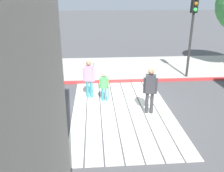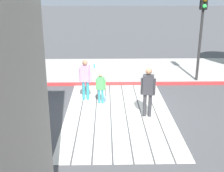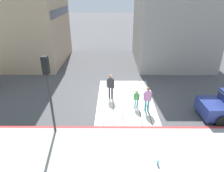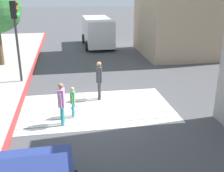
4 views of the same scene
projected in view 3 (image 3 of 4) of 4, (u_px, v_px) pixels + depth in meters
ground_plane at (125, 100)px, 13.94m from camera, size 120.00×120.00×0.00m
crosswalk_stripes at (125, 100)px, 13.94m from camera, size 6.40×3.80×0.01m
sidewalk_west at (132, 161)px, 8.86m from camera, size 4.80×40.00×0.12m
curb_painted at (128, 128)px, 10.98m from camera, size 0.16×40.00×0.13m
building_far_north at (30, 17)px, 19.69m from camera, size 8.00×6.03×9.07m
building_far_south at (173, 21)px, 19.82m from camera, size 8.00×7.04×8.21m
traffic_light_corner at (48, 81)px, 9.42m from camera, size 0.39×0.28×4.24m
water_bottle at (158, 163)px, 8.56m from camera, size 0.07×0.07×0.22m
pedestrian_adult_lead at (111, 85)px, 13.72m from camera, size 0.30×0.51×1.78m
pedestrian_adult_trailing at (148, 98)px, 12.23m from camera, size 0.27×0.48×1.66m
pedestrian_child_with_racket at (136, 98)px, 12.72m from camera, size 0.30×0.40×1.26m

